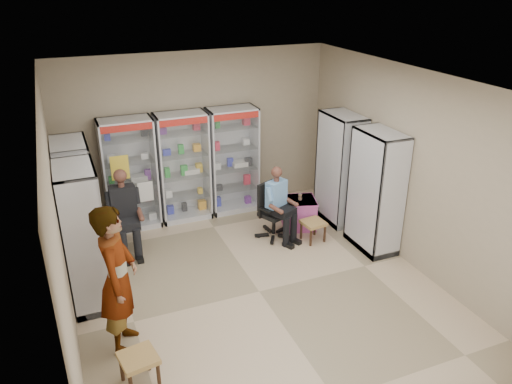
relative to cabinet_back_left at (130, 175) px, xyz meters
name	(u,v)px	position (x,y,z in m)	size (l,w,h in m)	color
floor	(259,291)	(1.30, -2.73, -1.00)	(6.00, 6.00, 0.00)	tan
room_shell	(260,164)	(1.30, -2.73, 0.97)	(5.02, 6.02, 3.01)	tan
cabinet_back_left	(130,175)	(0.00, 0.00, 0.00)	(0.90, 0.50, 2.00)	#B2B4BA
cabinet_back_mid	(183,167)	(0.95, 0.00, 0.00)	(0.90, 0.50, 2.00)	#AFB2B6
cabinet_back_right	(233,160)	(1.90, 0.00, 0.00)	(0.90, 0.50, 2.00)	#A2A3A9
cabinet_right_far	(340,169)	(3.53, -1.13, 0.00)	(0.50, 0.90, 2.00)	#ABAEB2
cabinet_right_near	(376,192)	(3.53, -2.23, 0.00)	(0.50, 0.90, 2.00)	#A6A8AD
cabinet_left_far	(78,205)	(-0.93, -0.93, 0.00)	(0.50, 0.90, 2.00)	#B7B8BE
cabinet_left_near	(84,238)	(-0.93, -2.03, 0.00)	(0.50, 0.90, 2.00)	#9FA1A6
wooden_chair	(125,222)	(-0.25, -0.73, -0.53)	(0.42, 0.42, 0.94)	black
seated_customer	(124,213)	(-0.25, -0.78, -0.33)	(0.44, 0.60, 1.34)	black
office_chair	(274,211)	(2.17, -1.30, -0.52)	(0.53, 0.53, 0.97)	black
seated_shopkeeper	(275,205)	(2.17, -1.35, -0.38)	(0.40, 0.56, 1.23)	#629DC1
pink_trunk	(299,213)	(2.73, -1.14, -0.73)	(0.55, 0.53, 0.53)	#9E3F6E
tea_glass	(300,197)	(2.74, -1.15, -0.41)	(0.07, 0.07, 0.10)	#5A1107
woven_stool_a	(313,231)	(2.73, -1.68, -0.82)	(0.36, 0.36, 0.36)	#91633D
woven_stool_b	(140,370)	(-0.60, -3.85, -0.80)	(0.39, 0.39, 0.39)	olive
standing_man	(118,279)	(-0.65, -3.11, -0.06)	(0.69, 0.45, 1.89)	gray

